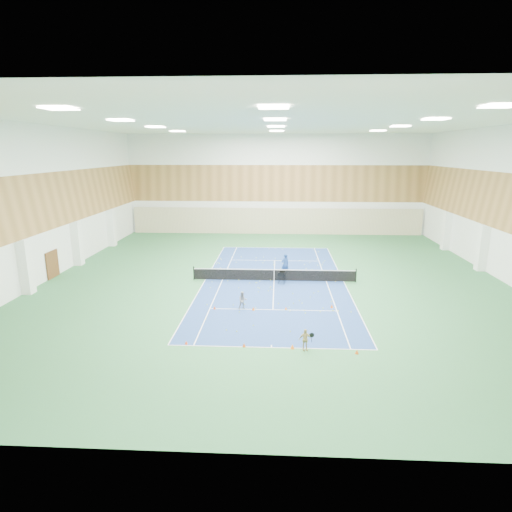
# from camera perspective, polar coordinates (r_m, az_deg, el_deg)

# --- Properties ---
(ground) EXTENTS (40.00, 40.00, 0.00)m
(ground) POSITION_cam_1_polar(r_m,az_deg,el_deg) (33.95, 2.42, -3.32)
(ground) COLOR #2C673A
(ground) RESTS_ON ground
(room_shell) EXTENTS (36.00, 40.00, 12.00)m
(room_shell) POSITION_cam_1_polar(r_m,az_deg,el_deg) (32.69, 2.53, 6.79)
(room_shell) COLOR white
(room_shell) RESTS_ON ground
(wood_cladding) EXTENTS (36.00, 40.00, 8.00)m
(wood_cladding) POSITION_cam_1_polar(r_m,az_deg,el_deg) (32.50, 2.57, 10.29)
(wood_cladding) COLOR #9E6E3A
(wood_cladding) RESTS_ON room_shell
(ceiling_light_grid) EXTENTS (21.40, 25.40, 0.06)m
(ceiling_light_grid) POSITION_cam_1_polar(r_m,az_deg,el_deg) (32.50, 2.64, 17.20)
(ceiling_light_grid) COLOR white
(ceiling_light_grid) RESTS_ON room_shell
(court_surface) EXTENTS (10.97, 23.77, 0.01)m
(court_surface) POSITION_cam_1_polar(r_m,az_deg,el_deg) (33.95, 2.42, -3.31)
(court_surface) COLOR navy
(court_surface) RESTS_ON ground
(tennis_balls_scatter) EXTENTS (10.57, 22.77, 0.07)m
(tennis_balls_scatter) POSITION_cam_1_polar(r_m,az_deg,el_deg) (33.94, 2.42, -3.24)
(tennis_balls_scatter) COLOR #D2ED28
(tennis_balls_scatter) RESTS_ON ground
(tennis_net) EXTENTS (12.80, 0.10, 1.10)m
(tennis_net) POSITION_cam_1_polar(r_m,az_deg,el_deg) (33.79, 2.43, -2.42)
(tennis_net) COLOR black
(tennis_net) RESTS_ON ground
(back_curtain) EXTENTS (35.40, 0.16, 3.20)m
(back_curtain) POSITION_cam_1_polar(r_m,az_deg,el_deg) (52.87, 2.69, 4.68)
(back_curtain) COLOR #C6B793
(back_curtain) RESTS_ON ground
(door_left_b) EXTENTS (0.08, 1.80, 2.20)m
(door_left_b) POSITION_cam_1_polar(r_m,az_deg,el_deg) (38.25, -25.50, -1.00)
(door_left_b) COLOR #593319
(door_left_b) RESTS_ON ground
(coach) EXTENTS (0.78, 0.67, 1.80)m
(coach) POSITION_cam_1_polar(r_m,az_deg,el_deg) (35.38, 3.89, -1.11)
(coach) COLOR navy
(coach) RESTS_ON ground
(child_court) EXTENTS (0.67, 0.58, 1.18)m
(child_court) POSITION_cam_1_polar(r_m,az_deg,el_deg) (27.85, -1.78, -5.93)
(child_court) COLOR gray
(child_court) RESTS_ON ground
(child_apron) EXTENTS (0.73, 0.45, 1.16)m
(child_apron) POSITION_cam_1_polar(r_m,az_deg,el_deg) (22.51, 6.55, -11.01)
(child_apron) COLOR tan
(child_apron) RESTS_ON ground
(ball_cart) EXTENTS (0.65, 0.65, 0.94)m
(ball_cart) POSITION_cam_1_polar(r_m,az_deg,el_deg) (33.16, 3.46, -2.90)
(ball_cart) COLOR black
(ball_cart) RESTS_ON ground
(cone_svc_a) EXTENTS (0.19, 0.19, 0.21)m
(cone_svc_a) POSITION_cam_1_polar(r_m,az_deg,el_deg) (28.08, -5.55, -6.88)
(cone_svc_a) COLOR #EB460C
(cone_svc_a) RESTS_ON ground
(cone_svc_b) EXTENTS (0.21, 0.21, 0.23)m
(cone_svc_b) POSITION_cam_1_polar(r_m,az_deg,el_deg) (27.77, -0.36, -7.03)
(cone_svc_b) COLOR #D85C0B
(cone_svc_b) RESTS_ON ground
(cone_svc_c) EXTENTS (0.18, 0.18, 0.20)m
(cone_svc_c) POSITION_cam_1_polar(r_m,az_deg,el_deg) (27.93, 4.01, -6.97)
(cone_svc_c) COLOR #FF510D
(cone_svc_c) RESTS_ON ground
(cone_svc_d) EXTENTS (0.20, 0.20, 0.22)m
(cone_svc_d) POSITION_cam_1_polar(r_m,az_deg,el_deg) (28.63, 10.08, -6.60)
(cone_svc_d) COLOR #FF5B0D
(cone_svc_d) RESTS_ON ground
(cone_base_a) EXTENTS (0.18, 0.18, 0.20)m
(cone_base_a) POSITION_cam_1_polar(r_m,az_deg,el_deg) (23.48, -9.29, -11.32)
(cone_base_a) COLOR #FF470D
(cone_base_a) RESTS_ON ground
(cone_base_b) EXTENTS (0.19, 0.19, 0.21)m
(cone_base_b) POSITION_cam_1_polar(r_m,az_deg,el_deg) (22.92, -1.60, -11.76)
(cone_base_b) COLOR #DC4C0B
(cone_base_b) RESTS_ON ground
(cone_base_c) EXTENTS (0.22, 0.22, 0.24)m
(cone_base_c) POSITION_cam_1_polar(r_m,az_deg,el_deg) (22.79, 4.88, -11.93)
(cone_base_c) COLOR orange
(cone_base_c) RESTS_ON ground
(cone_base_d) EXTENTS (0.20, 0.20, 0.22)m
(cone_base_d) POSITION_cam_1_polar(r_m,az_deg,el_deg) (22.78, 13.30, -12.32)
(cone_base_d) COLOR #DD4D0B
(cone_base_d) RESTS_ON ground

